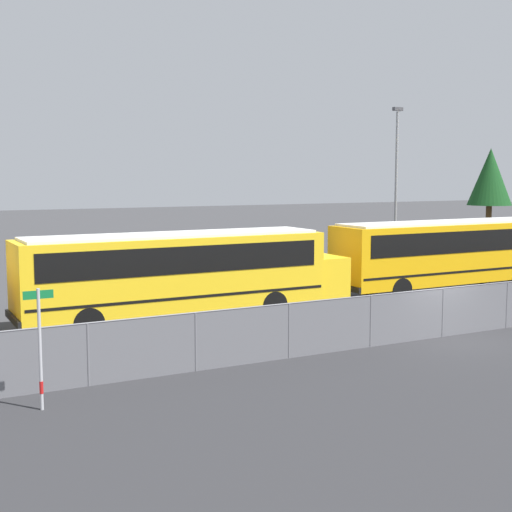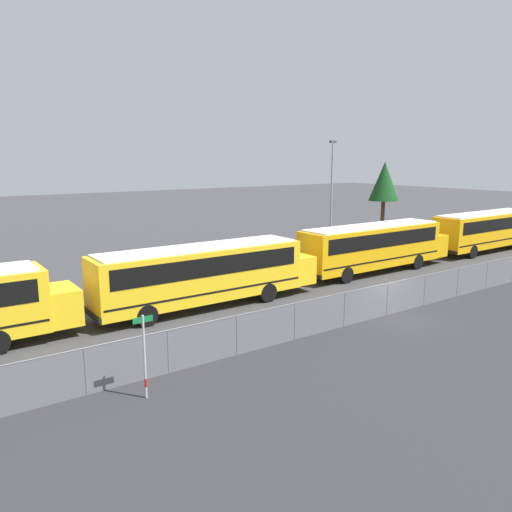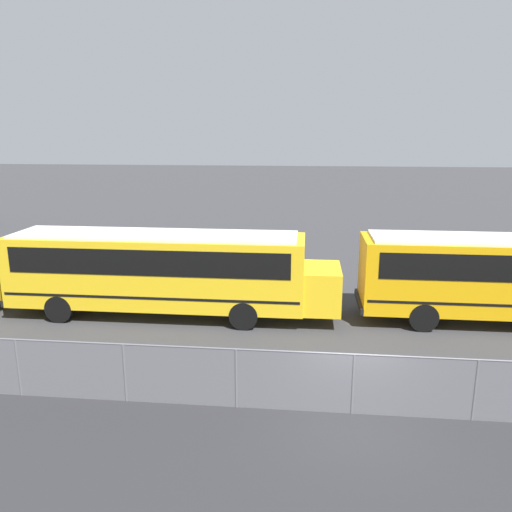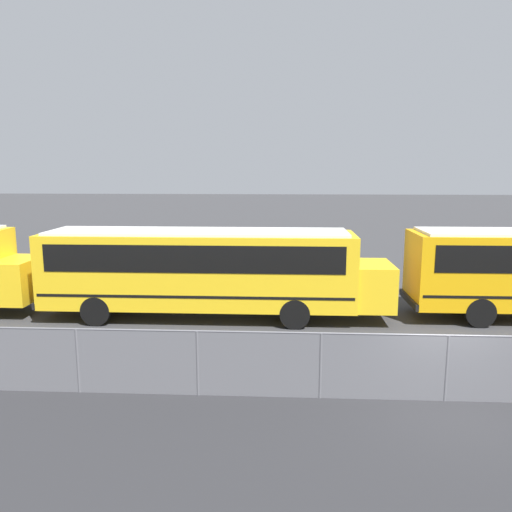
% 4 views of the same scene
% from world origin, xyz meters
% --- Properties ---
extents(ground_plane, '(200.00, 200.00, 0.00)m').
position_xyz_m(ground_plane, '(0.00, 0.00, 0.00)').
color(ground_plane, '#38383A').
extents(road_strip, '(101.54, 12.00, 0.01)m').
position_xyz_m(road_strip, '(0.00, -6.00, 0.00)').
color(road_strip, '#2B2B2D').
rests_on(road_strip, ground_plane).
extents(fence, '(67.61, 0.07, 1.72)m').
position_xyz_m(fence, '(-0.00, -0.00, 0.88)').
color(fence, '#9EA0A5').
rests_on(fence, ground_plane).
extents(school_bus_1, '(13.20, 2.61, 3.39)m').
position_xyz_m(school_bus_1, '(-6.91, 6.64, 2.02)').
color(school_bus_1, yellow).
rests_on(school_bus_1, ground_plane).
extents(school_bus_2, '(13.20, 2.61, 3.39)m').
position_xyz_m(school_bus_2, '(7.03, 7.16, 2.02)').
color(school_bus_2, '#EDA80F').
rests_on(school_bus_2, ground_plane).
extents(school_bus_3, '(13.20, 2.61, 3.39)m').
position_xyz_m(school_bus_3, '(21.21, 7.09, 2.02)').
color(school_bus_3, '#EDA80F').
rests_on(school_bus_3, ground_plane).
extents(street_sign, '(0.70, 0.09, 2.93)m').
position_xyz_m(street_sign, '(-13.76, -1.38, 1.55)').
color(street_sign, '#B7B7BC').
rests_on(street_sign, ground_plane).
extents(light_pole, '(0.60, 0.24, 9.36)m').
position_xyz_m(light_pole, '(9.28, 14.03, 5.07)').
color(light_pole, gray).
rests_on(light_pole, ground_plane).
extents(tree_0, '(3.30, 3.30, 7.58)m').
position_xyz_m(tree_0, '(24.05, 21.15, 5.39)').
color(tree_0, '#51381E').
rests_on(tree_0, ground_plane).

